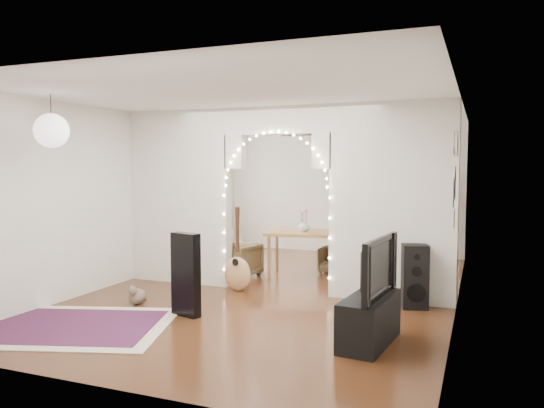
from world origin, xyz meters
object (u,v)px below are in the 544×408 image
at_px(acoustic_guitar, 237,260).
at_px(floor_speaker, 415,277).
at_px(dining_chair_left, 238,260).
at_px(dining_table, 304,236).
at_px(bookcase, 383,216).
at_px(dining_chair_right, 335,260).
at_px(media_console, 369,320).

relative_size(acoustic_guitar, floor_speaker, 1.27).
bearing_deg(dining_chair_left, dining_table, 37.43).
xyz_separation_m(bookcase, dining_chair_right, (-0.48, -1.94, -0.60)).
distance_m(dining_table, dining_chair_left, 1.16).
height_order(floor_speaker, dining_chair_left, floor_speaker).
xyz_separation_m(floor_speaker, dining_chair_left, (-2.95, 0.93, -0.13)).
xyz_separation_m(media_console, dining_chair_right, (-1.27, 3.42, -0.02)).
distance_m(bookcase, dining_table, 2.56).
relative_size(media_console, bookcase, 0.61).
bearing_deg(dining_chair_right, acoustic_guitar, -118.09).
bearing_deg(acoustic_guitar, dining_table, 82.70).
xyz_separation_m(acoustic_guitar, floor_speaker, (2.54, -0.00, -0.05)).
xyz_separation_m(floor_speaker, dining_table, (-1.96, 1.36, 0.27)).
relative_size(acoustic_guitar, dining_table, 0.80).
xyz_separation_m(acoustic_guitar, media_console, (2.26, -1.61, -0.21)).
bearing_deg(dining_chair_left, acoustic_guitar, -51.50).
height_order(acoustic_guitar, bookcase, bookcase).
distance_m(floor_speaker, dining_table, 2.40).
bearing_deg(acoustic_guitar, media_console, -19.60).
xyz_separation_m(dining_chair_left, dining_chair_right, (1.41, 0.89, -0.05)).
xyz_separation_m(floor_speaker, dining_chair_right, (-1.54, 1.81, -0.19)).
relative_size(dining_chair_left, dining_chair_right, 1.23).
height_order(acoustic_guitar, floor_speaker, acoustic_guitar).
bearing_deg(floor_speaker, media_console, -115.09).
relative_size(acoustic_guitar, dining_chair_right, 2.11).
bearing_deg(bookcase, dining_chair_left, -141.92).
distance_m(floor_speaker, dining_chair_right, 2.39).
height_order(bookcase, dining_chair_right, bookcase).
height_order(floor_speaker, media_console, floor_speaker).
bearing_deg(media_console, dining_chair_left, 142.64).
bearing_deg(floor_speaker, dining_chair_left, 147.16).
xyz_separation_m(floor_speaker, bookcase, (-1.06, 3.75, 0.41)).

